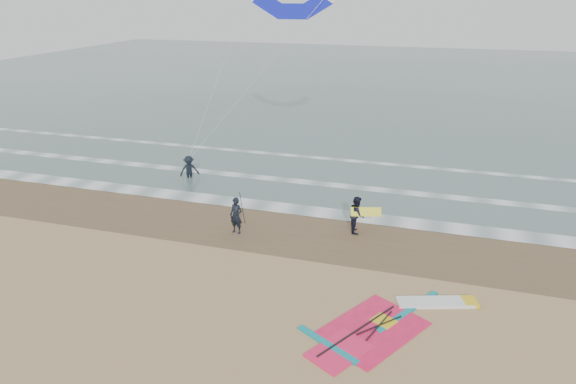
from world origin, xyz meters
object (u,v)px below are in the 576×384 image
(windsurf_rig, at_px, (391,322))
(person_wading, at_px, (189,164))
(person_standing, at_px, (236,216))
(person_walking, at_px, (357,214))

(windsurf_rig, relative_size, person_wading, 3.31)
(person_standing, distance_m, person_wading, 7.71)
(person_walking, distance_m, person_wading, 10.96)
(windsurf_rig, xyz_separation_m, person_walking, (-2.22, 6.31, 0.79))
(windsurf_rig, bearing_deg, person_wading, 139.94)
(windsurf_rig, height_order, person_standing, person_standing)
(person_walking, bearing_deg, person_standing, 95.02)
(windsurf_rig, xyz_separation_m, person_wading, (-12.38, 10.41, 0.80))
(windsurf_rig, distance_m, person_walking, 6.73)
(windsurf_rig, xyz_separation_m, person_standing, (-7.20, 4.69, 0.78))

